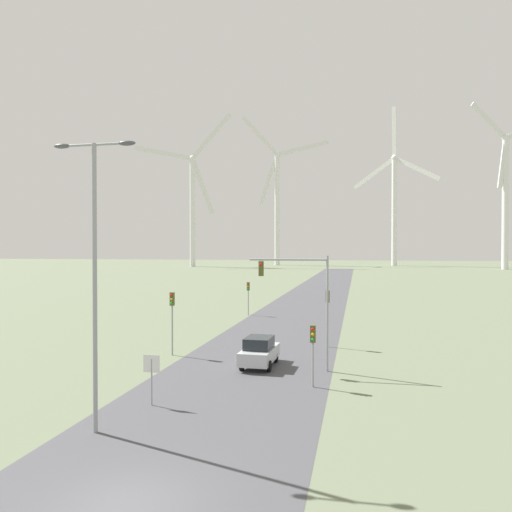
% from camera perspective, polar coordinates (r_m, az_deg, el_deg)
% --- Properties ---
extents(ground_plane, '(600.00, 600.00, 0.00)m').
position_cam_1_polar(ground_plane, '(16.20, -14.72, -25.84)').
color(ground_plane, '#667056').
extents(road_surface, '(10.00, 240.00, 0.01)m').
position_cam_1_polar(road_surface, '(61.74, 5.52, -5.91)').
color(road_surface, '#47474C').
rests_on(road_surface, ground).
extents(streetlamp, '(3.48, 0.32, 11.45)m').
position_cam_1_polar(streetlamp, '(20.60, -17.96, 0.23)').
color(streetlamp, '#93999E').
rests_on(streetlamp, ground).
extents(stop_sign_near, '(0.81, 0.07, 2.34)m').
position_cam_1_polar(stop_sign_near, '(24.17, -11.84, -12.66)').
color(stop_sign_near, '#93999E').
rests_on(stop_sign_near, ground).
extents(traffic_light_post_near_left, '(0.28, 0.34, 4.29)m').
position_cam_1_polar(traffic_light_post_near_left, '(34.56, -9.57, -6.03)').
color(traffic_light_post_near_left, '#93999E').
rests_on(traffic_light_post_near_left, ground).
extents(traffic_light_post_near_right, '(0.28, 0.33, 3.25)m').
position_cam_1_polar(traffic_light_post_near_right, '(26.64, 6.53, -9.71)').
color(traffic_light_post_near_right, '#93999E').
rests_on(traffic_light_post_near_right, ground).
extents(traffic_light_post_mid_left, '(0.28, 0.33, 3.61)m').
position_cam_1_polar(traffic_light_post_mid_left, '(54.40, -0.90, -4.02)').
color(traffic_light_post_mid_left, '#93999E').
rests_on(traffic_light_post_mid_left, ground).
extents(traffic_light_post_mid_right, '(0.28, 0.34, 4.18)m').
position_cam_1_polar(traffic_light_post_mid_right, '(37.32, 8.19, -5.63)').
color(traffic_light_post_mid_right, '#93999E').
rests_on(traffic_light_post_mid_right, ground).
extents(traffic_light_mast_overhead, '(4.76, 0.35, 6.86)m').
position_cam_1_polar(traffic_light_mast_overhead, '(29.90, 5.20, -3.79)').
color(traffic_light_mast_overhead, '#93999E').
rests_on(traffic_light_mast_overhead, ground).
extents(car_approaching, '(1.93, 4.16, 1.83)m').
position_cam_1_polar(car_approaching, '(31.32, 0.39, -10.86)').
color(car_approaching, '#B7BCC1').
rests_on(car_approaching, ground).
extents(wind_turbine_far_left, '(38.01, 9.82, 61.97)m').
position_cam_1_polar(wind_turbine_far_left, '(203.69, -7.27, 6.60)').
color(wind_turbine_far_left, white).
rests_on(wind_turbine_far_left, ground).
extents(wind_turbine_left, '(38.78, 2.60, 66.39)m').
position_cam_1_polar(wind_turbine_left, '(221.55, 2.43, 6.84)').
color(wind_turbine_left, white).
rests_on(wind_turbine_left, ground).
extents(wind_turbine_center, '(34.46, 18.33, 67.40)m').
position_cam_1_polar(wind_turbine_center, '(220.35, 15.53, 6.37)').
color(wind_turbine_center, white).
rests_on(wind_turbine_center, ground).
extents(wind_turbine_right, '(27.89, 14.50, 57.18)m').
position_cam_1_polar(wind_turbine_right, '(195.18, 26.62, 6.84)').
color(wind_turbine_right, white).
rests_on(wind_turbine_right, ground).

